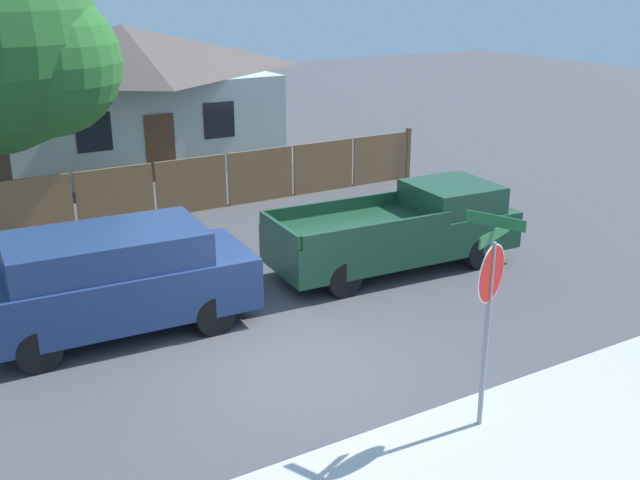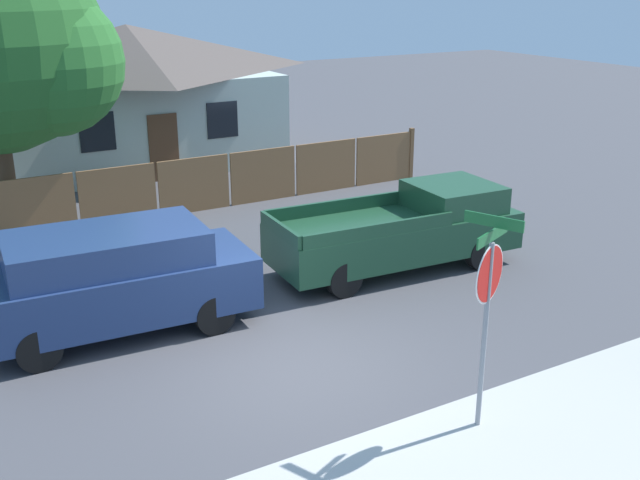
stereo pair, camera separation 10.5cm
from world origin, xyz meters
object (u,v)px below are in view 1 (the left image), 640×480
house (127,92)px  orange_pickup (402,230)px  red_suv (114,278)px  stop_sign (490,288)px

house → orange_pickup: 12.60m
house → red_suv: bearing=-108.3°
stop_sign → red_suv: bearing=99.3°
house → orange_pickup: bearing=-81.1°
house → stop_sign: (-0.64, -17.68, -0.25)m
orange_pickup → stop_sign: stop_sign is taller
red_suv → stop_sign: size_ratio=1.57×
orange_pickup → stop_sign: (-2.59, -5.32, 1.19)m
red_suv → house: bearing=75.0°
house → red_suv: 13.07m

